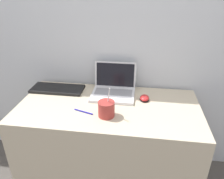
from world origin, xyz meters
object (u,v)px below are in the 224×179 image
Objects in this scene: external_keyboard at (57,89)px; pen at (83,112)px; drink_cup at (106,109)px; computer_mouse at (144,98)px; laptop at (114,88)px.

pen is at bearing -45.20° from external_keyboard.
drink_cup reaches higher than pen.
pen is (-0.39, -0.22, -0.01)m from computer_mouse.
computer_mouse is 0.67× the size of pen.
drink_cup reaches higher than external_keyboard.
external_keyboard is at bearing -179.77° from laptop.
computer_mouse is at bearing -15.85° from laptop.
drink_cup is 1.52× the size of pen.
laptop is 0.33m from pen.
laptop reaches higher than drink_cup.
laptop is at bearing 60.99° from pen.
pen is (-0.15, 0.02, -0.05)m from drink_cup.
external_keyboard is 2.97× the size of pen.
external_keyboard is (-0.44, 0.30, -0.04)m from drink_cup.
computer_mouse is at bearing 29.54° from pen.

